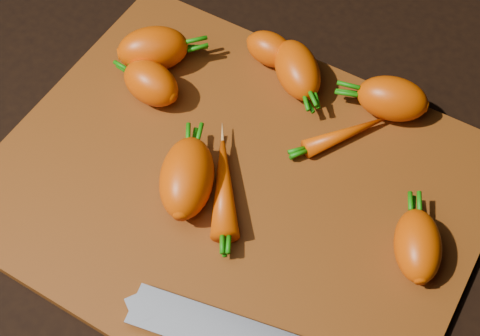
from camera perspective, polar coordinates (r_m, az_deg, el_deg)
The scene contains 11 objects.
ground at distance 0.72m, azimuth -0.40°, elevation -2.09°, with size 2.00×2.00×0.01m, color black.
cutting_board at distance 0.71m, azimuth -0.41°, elevation -1.63°, with size 0.50×0.40×0.01m, color #7A380C.
carrot_0 at distance 0.79m, azimuth -7.43°, elevation 10.02°, with size 0.08×0.05×0.05m, color #D24400.
carrot_1 at distance 0.76m, azimuth -7.60°, elevation 7.19°, with size 0.07×0.05×0.05m, color #D24400.
carrot_2 at distance 0.77m, azimuth 4.91°, elevation 8.34°, with size 0.08×0.05×0.05m, color #D24400.
carrot_3 at distance 0.68m, azimuth -4.55°, elevation -0.83°, with size 0.09×0.06×0.06m, color #D24400.
carrot_4 at distance 0.76m, azimuth 12.86°, elevation 5.78°, with size 0.08×0.05×0.05m, color #D24400.
carrot_5 at distance 0.80m, azimuth 2.58°, elevation 10.10°, with size 0.06×0.04×0.04m, color #D24400.
carrot_6 at distance 0.67m, azimuth 14.92°, elevation -6.42°, with size 0.08×0.05×0.05m, color #D24400.
carrot_7 at distance 0.74m, azimuth 8.99°, elevation 2.90°, with size 0.10×0.02×0.02m, color #D24400.
carrot_8 at distance 0.69m, azimuth -1.40°, elevation -1.63°, with size 0.11×0.03×0.03m, color #D24400.
Camera 1 is at (0.19, -0.31, 0.61)m, focal length 50.00 mm.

